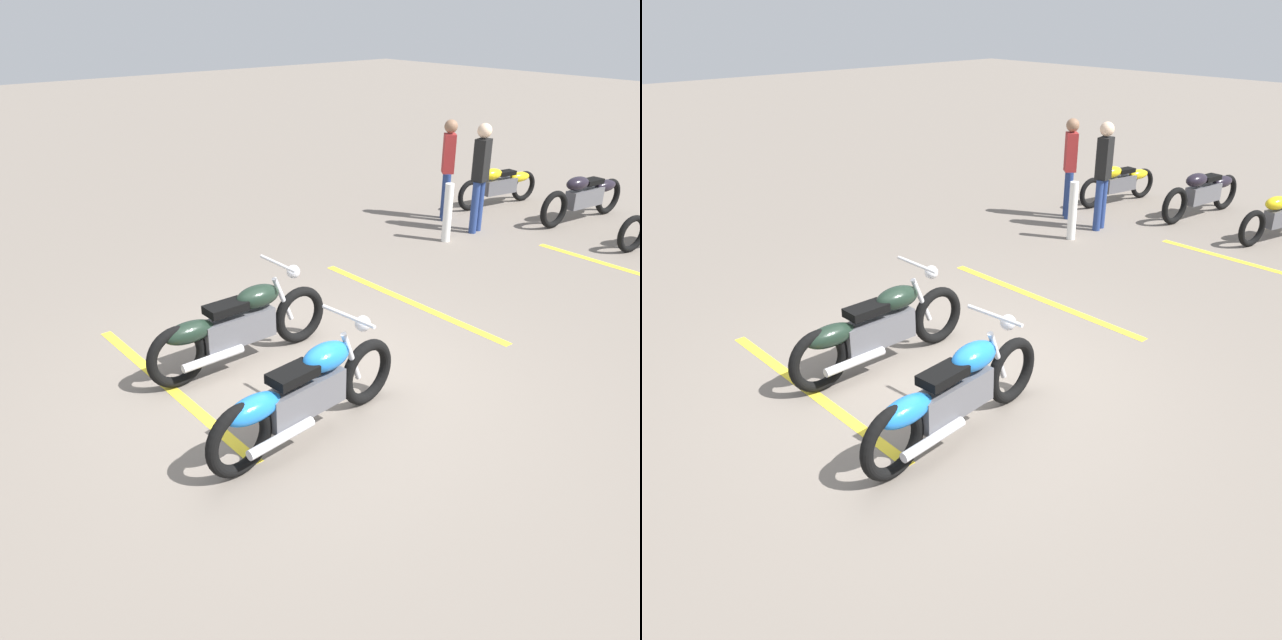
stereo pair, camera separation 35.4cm
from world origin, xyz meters
TOP-DOWN VIEW (x-y plane):
  - ground_plane at (0.00, 0.00)m, footprint 60.00×60.00m
  - motorcycle_bright_foreground at (-0.64, -0.76)m, footprint 2.23×0.63m
  - motorcycle_dark_foreground at (-0.36, 0.75)m, footprint 2.23×0.62m
  - motorcycle_row_center at (7.28, 1.36)m, footprint 2.17×0.36m
  - motorcycle_row_right at (6.91, 2.91)m, footprint 1.93×0.41m
  - bystander_near_row at (5.39, 2.94)m, footprint 0.31×0.31m
  - bystander_secondary at (5.26, 2.13)m, footprint 0.30×0.25m
  - bollard_post at (4.49, 2.11)m, footprint 0.14×0.14m
  - parking_stripe_near at (-1.19, 0.78)m, footprint 0.13×3.20m
  - parking_stripe_mid at (2.27, 0.78)m, footprint 0.13×3.20m
  - parking_stripe_far at (5.56, -0.58)m, footprint 0.13×3.20m

SIDE VIEW (x-z plane):
  - ground_plane at x=0.00m, z-range 0.00..0.00m
  - parking_stripe_near at x=-1.19m, z-range 0.00..0.01m
  - parking_stripe_mid at x=2.27m, z-range 0.00..0.01m
  - parking_stripe_far at x=5.56m, z-range 0.00..0.01m
  - motorcycle_row_right at x=6.91m, z-range 0.03..0.76m
  - motorcycle_row_center at x=7.28m, z-range 0.04..0.85m
  - motorcycle_bright_foreground at x=-0.64m, z-range -0.06..0.98m
  - motorcycle_dark_foreground at x=-0.36m, z-range -0.06..0.98m
  - bollard_post at x=4.49m, z-range 0.00..0.95m
  - bystander_near_row at x=5.39m, z-range 0.10..1.84m
  - bystander_secondary at x=5.26m, z-range 0.10..1.90m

